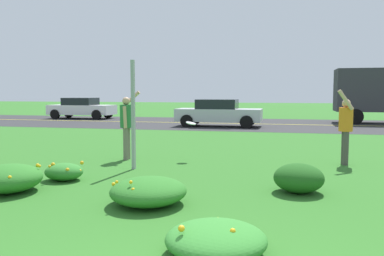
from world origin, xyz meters
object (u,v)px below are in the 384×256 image
Objects in this scene: sign_post_near_path at (133,115)px; person_catcher_orange_shirt at (346,125)px; car_white_leftmost at (82,108)px; frisbee_white at (191,123)px; car_silver_center_left at (219,113)px; person_thrower_green_shirt at (127,122)px.

sign_post_near_path reaches higher than person_catcher_orange_shirt.
person_catcher_orange_shirt reaches higher than car_white_leftmost.
car_white_leftmost is at bearing 127.12° from frisbee_white.
person_catcher_orange_shirt is 0.42× the size of car_silver_center_left.
person_catcher_orange_shirt is at bearing -44.19° from car_white_leftmost.
person_catcher_orange_shirt is at bearing 2.61° from frisbee_white.
sign_post_near_path is 0.57× the size of car_silver_center_left.
car_white_leftmost reaches higher than frisbee_white.
person_thrower_green_shirt is at bearing -57.80° from car_white_leftmost.
person_thrower_green_shirt is at bearing 118.70° from sign_post_near_path.
car_silver_center_left is at bearing 90.27° from sign_post_near_path.
frisbee_white is (-3.94, -0.18, -0.00)m from person_catcher_orange_shirt.
sign_post_near_path is at bearing -89.73° from car_silver_center_left.
sign_post_near_path reaches higher than frisbee_white.
person_thrower_green_shirt is 1.74m from frisbee_white.
car_white_leftmost is 1.00× the size of car_silver_center_left.
sign_post_near_path is 19.81m from car_white_leftmost.
frisbee_white is at bearing 12.08° from person_thrower_green_shirt.
person_catcher_orange_shirt is 6.92× the size of frisbee_white.
sign_post_near_path is 1.47m from person_thrower_green_shirt.
car_silver_center_left is (-1.06, 10.79, -0.25)m from frisbee_white.
car_silver_center_left is at bearing 115.23° from person_catcher_orange_shirt.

